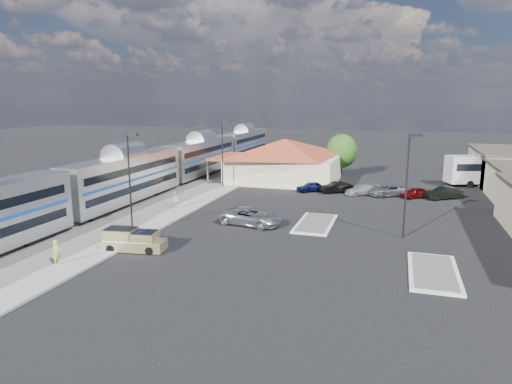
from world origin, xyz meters
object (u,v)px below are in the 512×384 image
(suv, at_px, (251,217))
(coach_bus, at_px, (494,169))
(station_depot, at_px, (284,160))
(pickup_truck, at_px, (134,241))

(suv, bearing_deg, coach_bus, -31.93)
(station_depot, distance_m, coach_bus, 29.02)
(coach_bus, bearing_deg, suv, 119.01)
(pickup_truck, relative_size, coach_bus, 0.39)
(station_depot, relative_size, suv, 3.07)
(suv, bearing_deg, pickup_truck, 156.07)
(station_depot, bearing_deg, pickup_truck, -96.41)
(pickup_truck, bearing_deg, coach_bus, -48.21)
(pickup_truck, height_order, coach_bus, coach_bus)
(station_depot, height_order, coach_bus, station_depot)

